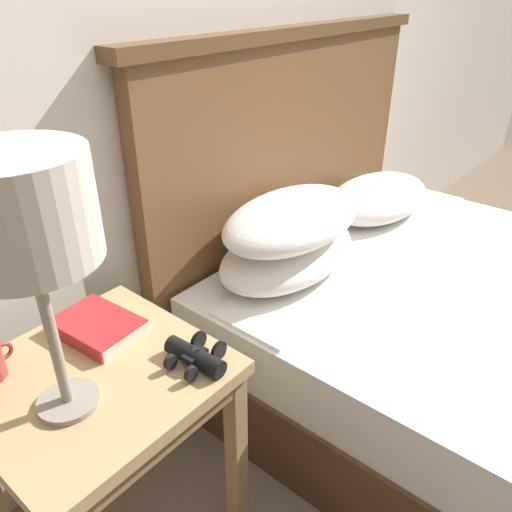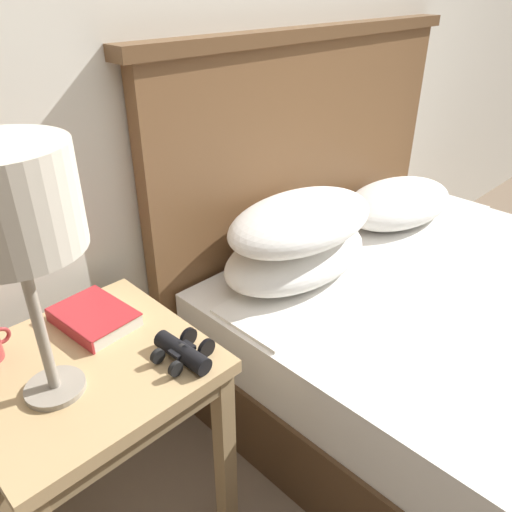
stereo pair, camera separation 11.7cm
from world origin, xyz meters
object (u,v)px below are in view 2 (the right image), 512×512
at_px(book_on_nightstand, 94,317).
at_px(nightstand, 90,390).
at_px(table_lamp, 7,205).
at_px(binoculars_pair, 183,352).
at_px(bed, 485,349).

bearing_deg(book_on_nightstand, nightstand, -128.14).
relative_size(nightstand, table_lamp, 1.13).
bearing_deg(binoculars_pair, table_lamp, 155.95).
height_order(table_lamp, book_on_nightstand, table_lamp).
xyz_separation_m(table_lamp, book_on_nightstand, (0.18, 0.16, -0.42)).
distance_m(bed, book_on_nightstand, 1.29).
height_order(bed, book_on_nightstand, bed).
relative_size(table_lamp, binoculars_pair, 3.42).
relative_size(nightstand, book_on_nightstand, 2.77).
bearing_deg(table_lamp, binoculars_pair, -24.05).
bearing_deg(binoculars_pair, book_on_nightstand, 106.07).
bearing_deg(binoculars_pair, nightstand, 137.52).
bearing_deg(table_lamp, bed, -21.58).
height_order(nightstand, binoculars_pair, binoculars_pair).
xyz_separation_m(nightstand, binoculars_pair, (0.17, -0.16, 0.11)).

